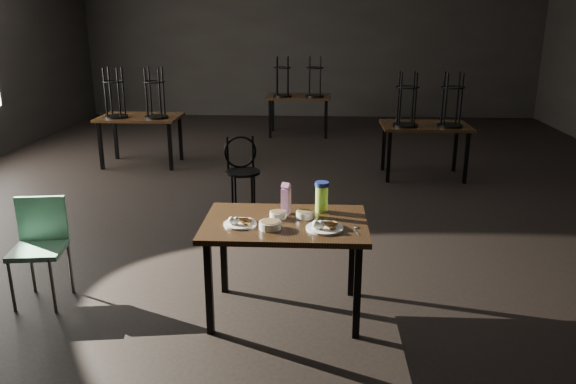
# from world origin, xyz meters

# --- Properties ---
(room) EXTENTS (12.00, 12.04, 3.22)m
(room) POSITION_xyz_m (-0.06, 0.01, 2.33)
(room) COLOR black
(room) RESTS_ON ground
(main_table) EXTENTS (1.20, 0.80, 0.75)m
(main_table) POSITION_xyz_m (-0.07, -2.91, 0.67)
(main_table) COLOR black
(main_table) RESTS_ON ground
(plate_left) EXTENTS (0.24, 0.24, 0.08)m
(plate_left) POSITION_xyz_m (-0.39, -3.00, 0.77)
(plate_left) COLOR white
(plate_left) RESTS_ON main_table
(plate_right) EXTENTS (0.26, 0.26, 0.09)m
(plate_right) POSITION_xyz_m (0.22, -3.06, 0.77)
(plate_right) COLOR white
(plate_right) RESTS_ON main_table
(bowl_near) EXTENTS (0.13, 0.13, 0.05)m
(bowl_near) POSITION_xyz_m (-0.12, -2.84, 0.78)
(bowl_near) COLOR white
(bowl_near) RESTS_ON main_table
(bowl_far) EXTENTS (0.13, 0.13, 0.05)m
(bowl_far) POSITION_xyz_m (0.08, -2.83, 0.78)
(bowl_far) COLOR white
(bowl_far) RESTS_ON main_table
(bowl_big) EXTENTS (0.16, 0.16, 0.05)m
(bowl_big) POSITION_xyz_m (-0.17, -3.07, 0.78)
(bowl_big) COLOR white
(bowl_big) RESTS_ON main_table
(juice_carton) EXTENTS (0.08, 0.08, 0.24)m
(juice_carton) POSITION_xyz_m (-0.07, -2.74, 0.86)
(juice_carton) COLOR #8B197C
(juice_carton) RESTS_ON main_table
(water_bottle) EXTENTS (0.14, 0.14, 0.24)m
(water_bottle) POSITION_xyz_m (0.20, -2.69, 0.87)
(water_bottle) COLOR #AEED45
(water_bottle) RESTS_ON main_table
(spoon) EXTENTS (0.05, 0.18, 0.01)m
(spoon) POSITION_xyz_m (0.44, -3.02, 0.75)
(spoon) COLOR silver
(spoon) RESTS_ON main_table
(bentwood_chair) EXTENTS (0.44, 0.43, 0.85)m
(bentwood_chair) POSITION_xyz_m (-0.72, -0.44, 0.50)
(bentwood_chair) COLOR black
(bentwood_chair) RESTS_ON ground
(school_chair) EXTENTS (0.44, 0.44, 0.83)m
(school_chair) POSITION_xyz_m (-2.01, -2.77, 0.50)
(school_chair) COLOR #7ABE9C
(school_chair) RESTS_ON ground
(bg_table_left) EXTENTS (1.20, 0.80, 1.48)m
(bg_table_left) POSITION_xyz_m (-2.51, 1.46, 0.75)
(bg_table_left) COLOR black
(bg_table_left) RESTS_ON ground
(bg_table_right) EXTENTS (1.20, 0.80, 1.48)m
(bg_table_right) POSITION_xyz_m (1.66, 1.00, 0.75)
(bg_table_right) COLOR black
(bg_table_right) RESTS_ON ground
(bg_table_far) EXTENTS (1.20, 0.80, 1.48)m
(bg_table_far) POSITION_xyz_m (-0.20, 3.85, 0.75)
(bg_table_far) COLOR black
(bg_table_far) RESTS_ON ground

